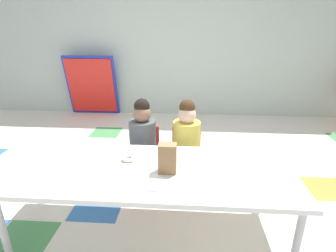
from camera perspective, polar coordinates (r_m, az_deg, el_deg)
The scene contains 10 objects.
ground_plane at distance 2.93m, azimuth -3.26°, elevation -11.88°, with size 6.65×4.87×0.02m.
back_wall at distance 4.90m, azimuth 0.12°, elevation 18.46°, with size 6.65×0.10×2.76m, color #B2C1B7.
craft_table at distance 2.04m, azimuth -3.78°, elevation -10.01°, with size 2.12×0.83×0.56m.
seated_child_near_camera at distance 2.62m, azimuth -5.38°, elevation -2.04°, with size 0.32×0.31×0.92m.
seated_child_middle_seat at distance 2.59m, azimuth 3.94°, elevation -2.30°, with size 0.33×0.33×0.92m.
folded_activity_table at distance 5.09m, azimuth -15.89°, elevation 8.20°, with size 0.90×0.29×1.09m.
paper_bag_brown at distance 1.93m, azimuth -0.12°, elevation -6.88°, with size 0.13×0.09×0.22m, color #9E754C.
paper_plate_near_edge at distance 2.15m, azimuth -8.30°, elevation -7.23°, with size 0.18×0.18×0.01m, color white.
paper_plate_center_table at distance 1.84m, azimuth -2.74°, elevation -12.16°, with size 0.18×0.18×0.01m, color white.
donut_powdered_on_plate at distance 2.14m, azimuth -8.33°, elevation -6.74°, with size 0.12×0.12×0.03m, color white.
Camera 1 is at (0.34, -2.45, 1.56)m, focal length 28.67 mm.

